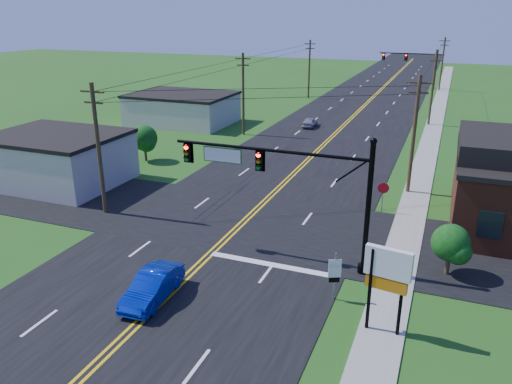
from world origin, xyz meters
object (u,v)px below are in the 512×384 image
at_px(signal_mast_main, 286,180).
at_px(route_sign, 335,273).
at_px(stop_sign, 383,191).
at_px(signal_mast_far, 411,62).
at_px(blue_car, 153,287).

distance_m(signal_mast_main, route_sign, 5.79).
bearing_deg(stop_sign, signal_mast_far, 89.46).
relative_size(signal_mast_far, route_sign, 4.35).
xyz_separation_m(blue_car, stop_sign, (8.77, 15.38, 0.92)).
xyz_separation_m(signal_mast_far, stop_sign, (4.06, -63.02, -2.93)).
bearing_deg(signal_mast_main, route_sign, -41.60).
bearing_deg(route_sign, signal_mast_far, 68.01).
height_order(signal_mast_far, blue_car, signal_mast_far).
distance_m(signal_mast_far, blue_car, 78.63).
bearing_deg(route_sign, blue_car, 176.90).
xyz_separation_m(blue_car, route_sign, (8.18, 3.23, 0.77)).
distance_m(signal_mast_main, signal_mast_far, 72.00).
xyz_separation_m(signal_mast_main, blue_car, (-4.61, -6.40, -4.05)).
relative_size(signal_mast_main, blue_car, 2.65).
relative_size(blue_car, stop_sign, 1.90).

